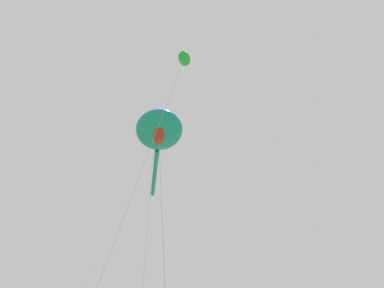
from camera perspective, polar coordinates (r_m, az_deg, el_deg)
name	(u,v)px	position (r m, az deg, el deg)	size (l,w,h in m)	color
big_show_kite	(159,134)	(20.09, -5.36, 1.58)	(5.48, 9.50, 13.33)	#1E8CBF
small_kite_box_yellow	(184,61)	(20.93, -1.37, 13.26)	(4.58, 1.93, 17.07)	green
small_kite_diamond_red	(154,130)	(29.60, -6.09, 2.27)	(2.33, 4.43, 20.11)	pink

